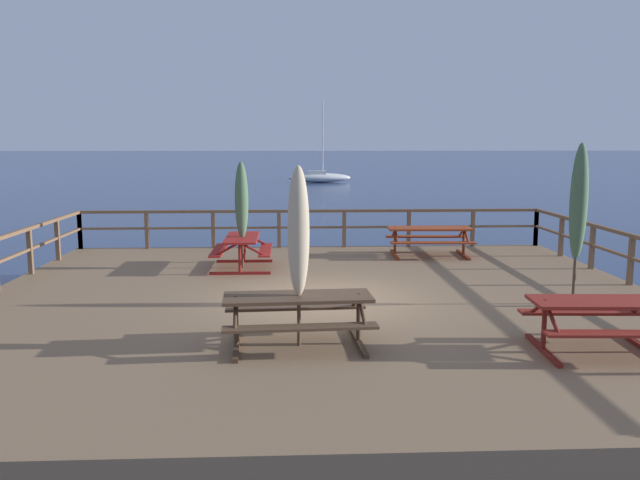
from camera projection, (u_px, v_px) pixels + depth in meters
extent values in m
plane|color=navy|center=(322.00, 337.00, 12.54)|extent=(600.00, 600.00, 0.00)
cube|color=#846647|center=(322.00, 318.00, 12.48)|extent=(13.45, 12.60, 0.79)
cube|color=brown|center=(312.00, 211.00, 18.34)|extent=(13.15, 0.09, 0.08)
cube|color=brown|center=(312.00, 227.00, 18.41)|extent=(13.15, 0.07, 0.06)
cube|color=brown|center=(80.00, 231.00, 18.12)|extent=(0.10, 0.10, 1.05)
cube|color=brown|center=(147.00, 230.00, 18.21)|extent=(0.10, 0.10, 1.05)
cube|color=brown|center=(213.00, 230.00, 18.29)|extent=(0.10, 0.10, 1.05)
cube|color=brown|center=(279.00, 229.00, 18.38)|extent=(0.10, 0.10, 1.05)
cube|color=brown|center=(344.00, 229.00, 18.46)|extent=(0.10, 0.10, 1.05)
cube|color=brown|center=(409.00, 229.00, 18.55)|extent=(0.10, 0.10, 1.05)
cube|color=brown|center=(473.00, 228.00, 18.63)|extent=(0.10, 0.10, 1.05)
cube|color=brown|center=(536.00, 228.00, 18.72)|extent=(0.10, 0.10, 1.05)
cube|color=brown|center=(30.00, 251.00, 14.65)|extent=(0.10, 0.10, 1.05)
cube|color=brown|center=(58.00, 240.00, 16.38)|extent=(0.10, 0.10, 1.05)
cube|color=brown|center=(80.00, 231.00, 18.12)|extent=(0.10, 0.10, 1.05)
cube|color=brown|center=(631.00, 261.00, 13.51)|extent=(0.10, 0.10, 1.05)
cube|color=brown|center=(592.00, 247.00, 15.25)|extent=(0.10, 0.10, 1.05)
cube|color=brown|center=(561.00, 236.00, 16.98)|extent=(0.10, 0.10, 1.05)
cube|color=brown|center=(536.00, 228.00, 18.72)|extent=(0.10, 0.10, 1.05)
cube|color=maroon|center=(242.00, 238.00, 15.30)|extent=(0.77, 1.88, 0.05)
cube|color=maroon|center=(266.00, 250.00, 15.37)|extent=(0.29, 1.88, 0.04)
cube|color=maroon|center=(219.00, 250.00, 15.32)|extent=(0.29, 1.88, 0.04)
cube|color=maroon|center=(240.00, 273.00, 14.66)|extent=(1.40, 0.08, 0.06)
cylinder|color=maroon|center=(240.00, 259.00, 14.61)|extent=(0.07, 0.07, 0.74)
cylinder|color=maroon|center=(252.00, 249.00, 14.59)|extent=(0.63, 0.06, 0.37)
cylinder|color=maroon|center=(227.00, 249.00, 14.56)|extent=(0.63, 0.06, 0.37)
cube|color=maroon|center=(245.00, 261.00, 16.16)|extent=(1.40, 0.08, 0.06)
cylinder|color=maroon|center=(244.00, 248.00, 16.11)|extent=(0.07, 0.07, 0.74)
cylinder|color=maroon|center=(255.00, 239.00, 16.09)|extent=(0.63, 0.06, 0.37)
cylinder|color=maroon|center=(233.00, 239.00, 16.06)|extent=(0.63, 0.06, 0.37)
cube|color=brown|center=(298.00, 297.00, 9.41)|extent=(2.22, 0.88, 0.05)
cube|color=brown|center=(301.00, 328.00, 8.90)|extent=(2.19, 0.40, 0.04)
cube|color=brown|center=(295.00, 307.00, 10.00)|extent=(2.19, 0.40, 0.04)
cube|color=#432F1F|center=(237.00, 346.00, 9.42)|extent=(0.16, 1.40, 0.06)
cylinder|color=#432F1F|center=(236.00, 323.00, 9.37)|extent=(0.07, 0.07, 0.74)
cylinder|color=#432F1F|center=(235.00, 314.00, 9.06)|extent=(0.09, 0.63, 0.37)
cylinder|color=#432F1F|center=(236.00, 304.00, 9.61)|extent=(0.09, 0.63, 0.37)
cube|color=#432F1F|center=(358.00, 342.00, 9.61)|extent=(0.16, 1.40, 0.06)
cylinder|color=#432F1F|center=(359.00, 320.00, 9.56)|extent=(0.07, 0.07, 0.74)
cylinder|color=#432F1F|center=(362.00, 310.00, 9.25)|extent=(0.09, 0.63, 0.37)
cylinder|color=#432F1F|center=(356.00, 301.00, 9.80)|extent=(0.09, 0.63, 0.37)
cube|color=maroon|center=(598.00, 302.00, 9.12)|extent=(1.91, 0.86, 0.05)
cube|color=maroon|center=(615.00, 334.00, 8.61)|extent=(1.88, 0.38, 0.04)
cube|color=maroon|center=(582.00, 312.00, 9.72)|extent=(1.88, 0.38, 0.04)
cube|color=maroon|center=(543.00, 350.00, 9.23)|extent=(0.16, 1.40, 0.06)
cylinder|color=maroon|center=(544.00, 327.00, 9.18)|extent=(0.07, 0.07, 0.74)
cylinder|color=maroon|center=(552.00, 317.00, 8.87)|extent=(0.09, 0.63, 0.37)
cylinder|color=maroon|center=(538.00, 307.00, 9.43)|extent=(0.09, 0.63, 0.37)
cube|color=#993819|center=(430.00, 228.00, 16.97)|extent=(2.22, 0.85, 0.05)
cube|color=#993819|center=(433.00, 243.00, 16.46)|extent=(2.20, 0.38, 0.04)
cube|color=#993819|center=(426.00, 237.00, 17.57)|extent=(2.20, 0.38, 0.04)
cube|color=maroon|center=(395.00, 255.00, 17.07)|extent=(0.14, 1.40, 0.06)
cylinder|color=maroon|center=(395.00, 242.00, 17.02)|extent=(0.07, 0.07, 0.74)
cylinder|color=maroon|center=(396.00, 235.00, 16.71)|extent=(0.08, 0.63, 0.37)
cylinder|color=maroon|center=(394.00, 233.00, 17.27)|extent=(0.08, 0.63, 0.37)
cube|color=maroon|center=(463.00, 255.00, 17.08)|extent=(0.14, 1.40, 0.06)
cylinder|color=maroon|center=(464.00, 242.00, 17.03)|extent=(0.07, 0.07, 0.74)
cylinder|color=maroon|center=(466.00, 235.00, 16.72)|extent=(0.08, 0.63, 0.37)
cylinder|color=maroon|center=(462.00, 232.00, 17.27)|extent=(0.08, 0.63, 0.37)
cylinder|color=#4C3828|center=(242.00, 218.00, 15.26)|extent=(0.06, 0.06, 2.41)
ellipsoid|color=#4C704C|center=(242.00, 200.00, 15.19)|extent=(0.32, 0.32, 1.83)
cylinder|color=#2D432D|center=(242.00, 206.00, 15.21)|extent=(0.21, 0.21, 0.05)
cone|color=#4C3828|center=(241.00, 164.00, 15.06)|extent=(0.10, 0.10, 0.14)
cylinder|color=#4C3828|center=(299.00, 262.00, 9.34)|extent=(0.06, 0.06, 2.53)
ellipsoid|color=#CCB793|center=(298.00, 232.00, 9.27)|extent=(0.32, 0.32, 1.92)
cylinder|color=#7A6E58|center=(299.00, 241.00, 9.29)|extent=(0.21, 0.21, 0.05)
cone|color=#4C3828|center=(298.00, 170.00, 9.14)|extent=(0.10, 0.10, 0.14)
cylinder|color=#4C3828|center=(577.00, 229.00, 11.79)|extent=(0.06, 0.06, 2.83)
ellipsoid|color=#4C704C|center=(579.00, 202.00, 11.72)|extent=(0.32, 0.32, 2.15)
cylinder|color=#2D432D|center=(578.00, 211.00, 11.74)|extent=(0.21, 0.21, 0.05)
cone|color=#4C3828|center=(582.00, 148.00, 11.57)|extent=(0.10, 0.10, 0.14)
ellipsoid|color=white|center=(320.00, 178.00, 61.49)|extent=(6.08, 1.99, 0.90)
cube|color=silver|center=(316.00, 173.00, 61.39)|extent=(1.85, 1.18, 0.36)
cylinder|color=silver|center=(323.00, 138.00, 60.95)|extent=(0.10, 0.10, 7.00)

